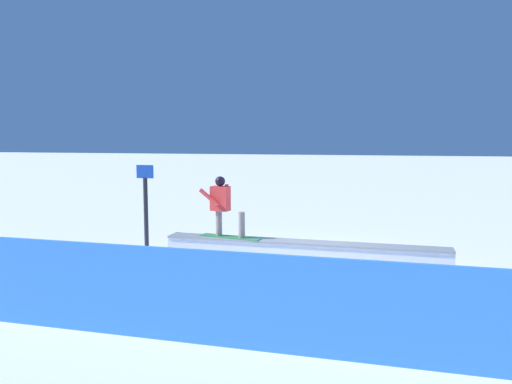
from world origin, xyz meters
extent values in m
plane|color=white|center=(0.00, 0.00, 0.00)|extent=(120.00, 120.00, 0.00)
cube|color=white|center=(0.00, 0.00, 0.26)|extent=(6.04, 0.70, 0.52)
cube|color=black|center=(0.00, 0.00, 0.13)|extent=(6.05, 0.71, 0.12)
cube|color=gray|center=(0.00, 0.00, 0.54)|extent=(6.04, 0.76, 0.04)
cube|color=#328246|center=(1.61, -0.08, 0.56)|extent=(1.45, 0.58, 0.01)
cylinder|color=gray|center=(1.89, -0.14, 0.85)|extent=(0.17, 0.17, 0.56)
cylinder|color=gray|center=(1.34, -0.02, 0.85)|extent=(0.17, 0.17, 0.56)
cube|color=red|center=(1.85, -0.13, 1.41)|extent=(0.44, 0.32, 0.54)
sphere|color=black|center=(1.85, -0.13, 1.79)|extent=(0.22, 0.22, 0.22)
cylinder|color=red|center=(2.06, 0.00, 1.43)|extent=(0.51, 0.19, 0.39)
cylinder|color=red|center=(1.72, -0.27, 1.43)|extent=(0.16, 0.12, 0.56)
cube|color=#3884EE|center=(0.00, 4.28, 0.65)|extent=(12.57, 0.67, 1.29)
cylinder|color=#262628|center=(3.66, -0.22, 0.91)|extent=(0.10, 0.10, 1.81)
cube|color=#204FB6|center=(3.66, -0.22, 1.96)|extent=(0.40, 0.04, 0.30)
camera|label=1|loc=(-1.26, 10.44, 2.80)|focal=35.37mm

